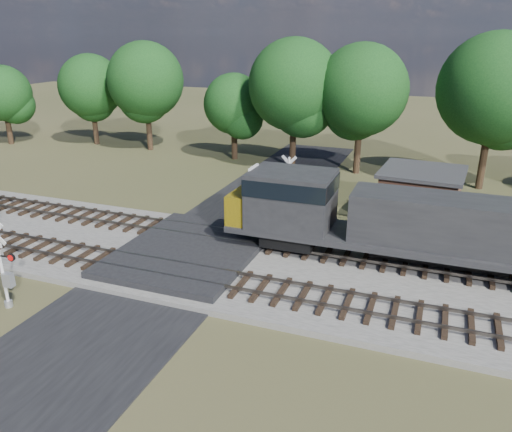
% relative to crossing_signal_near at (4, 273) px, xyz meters
% --- Properties ---
extents(ground, '(160.00, 160.00, 0.00)m').
position_rel_crossing_signal_near_xyz_m(ground, '(5.05, 6.90, -1.68)').
color(ground, '#3E4424').
rests_on(ground, ground).
extents(ballast_bed, '(140.00, 10.00, 0.30)m').
position_rel_crossing_signal_near_xyz_m(ballast_bed, '(15.05, 7.40, -1.53)').
color(ballast_bed, gray).
rests_on(ballast_bed, ground).
extents(road, '(7.00, 60.00, 0.08)m').
position_rel_crossing_signal_near_xyz_m(road, '(5.05, 6.90, -1.64)').
color(road, black).
rests_on(road, ground).
extents(crossing_panel, '(7.00, 9.00, 0.62)m').
position_rel_crossing_signal_near_xyz_m(crossing_panel, '(5.05, 7.40, -1.36)').
color(crossing_panel, '#262628').
rests_on(crossing_panel, ground).
extents(track_near, '(140.00, 2.60, 0.33)m').
position_rel_crossing_signal_near_xyz_m(track_near, '(8.18, 4.90, -1.26)').
color(track_near, black).
rests_on(track_near, ballast_bed).
extents(track_far, '(140.00, 2.60, 0.33)m').
position_rel_crossing_signal_near_xyz_m(track_far, '(8.18, 9.90, -1.26)').
color(track_far, black).
rests_on(track_far, ballast_bed).
extents(crossing_signal_near, '(1.63, 0.35, 4.03)m').
position_rel_crossing_signal_near_xyz_m(crossing_signal_near, '(0.00, 0.00, 0.00)').
color(crossing_signal_near, silver).
rests_on(crossing_signal_near, ground).
extents(crossing_signal_far, '(1.68, 0.36, 4.16)m').
position_rel_crossing_signal_near_xyz_m(crossing_signal_far, '(8.04, 15.32, 0.05)').
color(crossing_signal_far, silver).
rests_on(crossing_signal_far, ground).
extents(equipment_shed, '(5.38, 5.38, 3.40)m').
position_rel_crossing_signal_near_xyz_m(equipment_shed, '(16.17, 17.57, 0.05)').
color(equipment_shed, '#4A2C1F').
rests_on(equipment_shed, ground).
extents(treeline, '(82.09, 10.63, 11.65)m').
position_rel_crossing_signal_near_xyz_m(treeline, '(11.47, 27.64, 4.90)').
color(treeline, black).
rests_on(treeline, ground).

